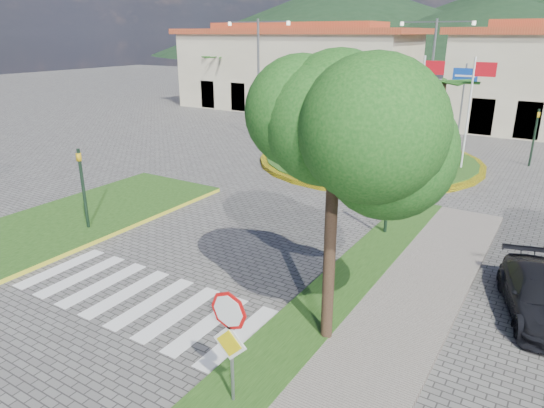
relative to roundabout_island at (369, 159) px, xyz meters
The scene contains 20 objects.
verge_right 20.57m from the roundabout_island, 76.52° to the right, with size 1.60×28.00×0.18m, color #1C4112.
median_left 17.27m from the roundabout_island, 112.12° to the right, with size 5.00×14.00×0.18m, color #1C4112.
crosswalk 18.00m from the roundabout_island, 90.01° to the right, with size 8.00×3.00×0.01m, color silver.
roundabout_island is the anchor object (origin of this frame).
stop_sign 20.69m from the roundabout_island, 76.27° to the right, with size 0.80×0.11×2.65m.
deciduous_tree 18.55m from the roundabout_island, 72.09° to the right, with size 3.60×3.60×6.80m.
traffic_light_left 16.45m from the roundabout_island, 108.56° to the right, with size 0.15×0.18×3.20m.
traffic_light_right 11.11m from the roundabout_island, 65.79° to the right, with size 0.15×0.18×3.20m.
traffic_light_far 9.11m from the roundabout_island, 26.58° to the left, with size 0.18×0.15×3.20m.
direction_sign_west 9.79m from the roundabout_island, 102.60° to the left, with size 1.60×0.14×5.20m.
direction_sign_east 10.04m from the roundabout_island, 71.53° to the left, with size 1.60×0.14×5.20m.
street_lamp_centre 9.15m from the roundabout_island, 82.91° to the left, with size 4.80×0.16×8.00m.
street_lamp_west 10.19m from the roundabout_island, 167.47° to the left, with size 4.80×0.16×8.00m.
building_left 21.59m from the roundabout_island, 131.19° to the left, with size 23.32×9.54×8.05m.
hill_far_west 130.64m from the roundabout_island, 114.99° to the left, with size 140.00×140.00×22.00m, color black.
hill_near_back 108.75m from the roundabout_island, 95.29° to the left, with size 110.00×110.00×16.00m, color black.
white_van 17.25m from the roundabout_island, 140.23° to the left, with size 1.96×4.25×1.18m, color silver.
car_dark_a 13.58m from the roundabout_island, 126.15° to the left, with size 1.57×3.91×1.33m, color black.
car_dark_b 15.45m from the roundabout_island, 60.14° to the left, with size 1.25×3.58×1.18m, color black.
car_side_right 16.26m from the roundabout_island, 53.03° to the right, with size 1.65×4.06×1.18m, color black.
Camera 1 is at (9.71, -4.25, 7.12)m, focal length 32.00 mm.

